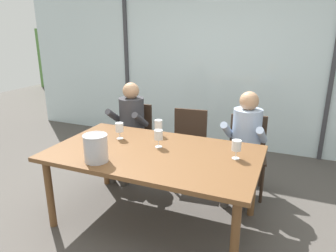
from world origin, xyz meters
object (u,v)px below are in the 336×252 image
chair_center (247,148)px  wine_glass_by_left_taster (236,146)px  ice_bucket_primary (96,148)px  wine_glass_by_right_taster (158,125)px  dining_table (154,158)px  person_charcoal_jacket (129,123)px  chair_left_of_center (188,140)px  wine_glass_near_bucket (159,136)px  person_pale_blue_shirt (244,138)px  chair_near_curtain (134,132)px  wine_glass_center_pour (119,128)px

chair_center → wine_glass_by_left_taster: (0.02, -0.88, 0.34)m
ice_bucket_primary → chair_center: bearing=52.2°
ice_bucket_primary → wine_glass_by_right_taster: ice_bucket_primary is taller
dining_table → person_charcoal_jacket: size_ratio=1.62×
chair_left_of_center → ice_bucket_primary: bearing=-110.9°
wine_glass_near_bucket → wine_glass_by_right_taster: bearing=114.6°
chair_left_of_center → ice_bucket_primary: size_ratio=3.64×
person_charcoal_jacket → person_pale_blue_shirt: size_ratio=1.00×
person_charcoal_jacket → wine_glass_by_right_taster: size_ratio=6.98×
chair_near_curtain → wine_glass_near_bucket: 1.22m
chair_near_curtain → wine_glass_by_left_taster: wine_glass_by_left_taster is taller
ice_bucket_primary → wine_glass_by_left_taster: size_ratio=1.42×
wine_glass_by_left_taster → wine_glass_center_pour: 1.23m
chair_left_of_center → wine_glass_by_left_taster: size_ratio=5.15×
dining_table → chair_center: bearing=54.4°
dining_table → person_charcoal_jacket: bearing=131.6°
chair_center → person_pale_blue_shirt: size_ratio=0.74×
person_charcoal_jacket → chair_near_curtain: bearing=97.0°
chair_left_of_center → person_pale_blue_shirt: size_ratio=0.74×
wine_glass_by_left_taster → wine_glass_center_pour: (-1.23, 0.05, 0.00)m
wine_glass_near_bucket → wine_glass_by_right_taster: size_ratio=1.00×
chair_left_of_center → person_pale_blue_shirt: bearing=-19.4°
dining_table → person_charcoal_jacket: person_charcoal_jacket is taller
wine_glass_by_right_taster → person_pale_blue_shirt: bearing=25.6°
person_pale_blue_shirt → wine_glass_by_left_taster: 0.73m
wine_glass_center_pour → wine_glass_by_right_taster: 0.42m
chair_left_of_center → person_pale_blue_shirt: 0.75m
chair_left_of_center → person_pale_blue_shirt: person_pale_blue_shirt is taller
dining_table → wine_glass_center_pour: (-0.48, 0.18, 0.19)m
chair_near_curtain → chair_center: 1.49m
ice_bucket_primary → wine_glass_by_right_taster: 0.86m
chair_left_of_center → ice_bucket_primary: (-0.37, -1.41, 0.35)m
person_charcoal_jacket → wine_glass_by_left_taster: person_charcoal_jacket is taller
dining_table → wine_glass_near_bucket: 0.22m
chair_center → wine_glass_near_bucket: 1.20m
dining_table → ice_bucket_primary: size_ratio=8.01×
ice_bucket_primary → wine_glass_by_left_taster: 1.24m
ice_bucket_primary → wine_glass_center_pour: ice_bucket_primary is taller
wine_glass_by_left_taster → wine_glass_near_bucket: bearing=-179.2°
dining_table → wine_glass_by_left_taster: bearing=10.1°
dining_table → wine_glass_near_bucket: (-0.01, 0.12, 0.19)m
chair_center → wine_glass_by_right_taster: wine_glass_by_right_taster is taller
person_charcoal_jacket → wine_glass_by_right_taster: bearing=-33.4°
wine_glass_center_pour → chair_near_curtain: bearing=109.1°
person_charcoal_jacket → wine_glass_center_pour: 0.74m
wine_glass_by_right_taster → chair_left_of_center: bearing=75.6°
wine_glass_by_right_taster → wine_glass_center_pour: bearing=-143.1°
person_pale_blue_shirt → wine_glass_center_pour: (-1.20, -0.66, 0.17)m
wine_glass_center_pour → person_charcoal_jacket: bearing=112.1°
chair_near_curtain → wine_glass_by_right_taster: 0.92m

